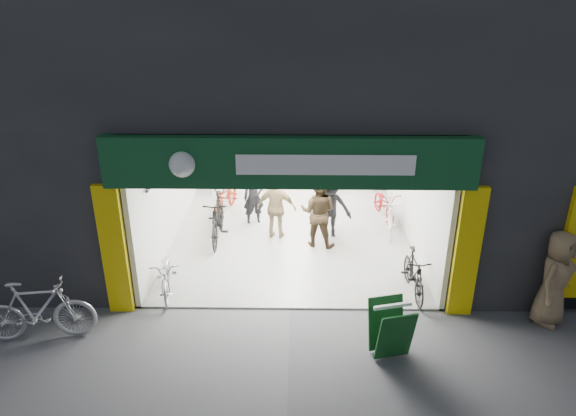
{
  "coord_description": "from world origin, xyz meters",
  "views": [
    {
      "loc": [
        0.1,
        -8.41,
        5.75
      ],
      "look_at": [
        -0.05,
        1.5,
        1.51
      ],
      "focal_mm": 32.0,
      "sensor_mm": 36.0,
      "label": 1
    }
  ],
  "objects_px": {
    "bike_left_front": "(167,274)",
    "pedestrian_near": "(555,278)",
    "sandwich_board": "(391,328)",
    "bike_right_front": "(414,274)",
    "parked_bike": "(38,310)"
  },
  "relations": [
    {
      "from": "bike_left_front",
      "to": "pedestrian_near",
      "type": "height_order",
      "value": "pedestrian_near"
    },
    {
      "from": "bike_left_front",
      "to": "parked_bike",
      "type": "relative_size",
      "value": 0.82
    },
    {
      "from": "bike_right_front",
      "to": "parked_bike",
      "type": "distance_m",
      "value": 7.06
    },
    {
      "from": "pedestrian_near",
      "to": "sandwich_board",
      "type": "relative_size",
      "value": 1.92
    },
    {
      "from": "bike_left_front",
      "to": "sandwich_board",
      "type": "distance_m",
      "value": 4.62
    },
    {
      "from": "bike_right_front",
      "to": "bike_left_front",
      "type": "bearing_deg",
      "value": 178.21
    },
    {
      "from": "bike_left_front",
      "to": "bike_right_front",
      "type": "bearing_deg",
      "value": -11.46
    },
    {
      "from": "bike_left_front",
      "to": "bike_right_front",
      "type": "distance_m",
      "value": 5.0
    },
    {
      "from": "parked_bike",
      "to": "sandwich_board",
      "type": "height_order",
      "value": "parked_bike"
    },
    {
      "from": "bike_right_front",
      "to": "pedestrian_near",
      "type": "xyz_separation_m",
      "value": [
        2.32,
        -0.9,
        0.46
      ]
    },
    {
      "from": "bike_right_front",
      "to": "parked_bike",
      "type": "bearing_deg",
      "value": -169.05
    },
    {
      "from": "parked_bike",
      "to": "bike_left_front",
      "type": "bearing_deg",
      "value": -58.69
    },
    {
      "from": "bike_right_front",
      "to": "sandwich_board",
      "type": "xyz_separation_m",
      "value": [
        -0.79,
        -1.9,
        0.06
      ]
    },
    {
      "from": "bike_left_front",
      "to": "pedestrian_near",
      "type": "xyz_separation_m",
      "value": [
        7.32,
        -0.9,
        0.5
      ]
    },
    {
      "from": "parked_bike",
      "to": "pedestrian_near",
      "type": "xyz_separation_m",
      "value": [
        9.2,
        0.66,
        0.34
      ]
    }
  ]
}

